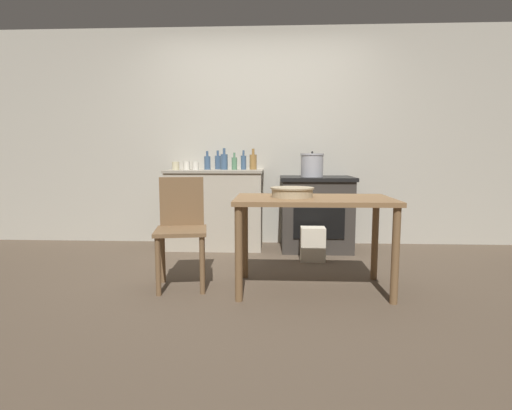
# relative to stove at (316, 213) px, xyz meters

# --- Properties ---
(ground_plane) EXTENTS (14.00, 14.00, 0.00)m
(ground_plane) POSITION_rel_stove_xyz_m (-0.65, -1.24, -0.41)
(ground_plane) COLOR brown
(wall_back) EXTENTS (8.00, 0.07, 2.55)m
(wall_back) POSITION_rel_stove_xyz_m (-0.65, 0.35, 0.86)
(wall_back) COLOR #B2AD9E
(wall_back) RESTS_ON ground_plane
(counter_cabinet) EXTENTS (1.09, 0.57, 0.90)m
(counter_cabinet) POSITION_rel_stove_xyz_m (-1.15, 0.04, 0.04)
(counter_cabinet) COLOR #B2A893
(counter_cabinet) RESTS_ON ground_plane
(stove) EXTENTS (0.81, 0.66, 0.83)m
(stove) POSITION_rel_stove_xyz_m (0.00, 0.00, 0.00)
(stove) COLOR #38332D
(stove) RESTS_ON ground_plane
(work_table) EXTENTS (1.21, 0.68, 0.73)m
(work_table) POSITION_rel_stove_xyz_m (-0.17, -1.41, 0.22)
(work_table) COLOR olive
(work_table) RESTS_ON ground_plane
(chair) EXTENTS (0.46, 0.46, 0.88)m
(chair) POSITION_rel_stove_xyz_m (-1.22, -1.36, 0.07)
(chair) COLOR brown
(chair) RESTS_ON ground_plane
(flour_sack) EXTENTS (0.24, 0.17, 0.34)m
(flour_sack) POSITION_rel_stove_xyz_m (-0.08, -0.53, -0.24)
(flour_sack) COLOR beige
(flour_sack) RESTS_ON ground_plane
(stock_pot) EXTENTS (0.26, 0.26, 0.28)m
(stock_pot) POSITION_rel_stove_xyz_m (-0.06, -0.07, 0.54)
(stock_pot) COLOR #A8A8AD
(stock_pot) RESTS_ON stove
(mixing_bowl_large) EXTENTS (0.34, 0.34, 0.08)m
(mixing_bowl_large) POSITION_rel_stove_xyz_m (-0.33, -1.40, 0.36)
(mixing_bowl_large) COLOR tan
(mixing_bowl_large) RESTS_ON work_table
(bottle_far_left) EXTENTS (0.06, 0.06, 0.20)m
(bottle_far_left) POSITION_rel_stove_xyz_m (-0.93, 0.07, 0.56)
(bottle_far_left) COLOR #517F5B
(bottle_far_left) RESTS_ON counter_cabinet
(bottle_left) EXTENTS (0.08, 0.08, 0.24)m
(bottle_left) POSITION_rel_stove_xyz_m (-0.72, 0.14, 0.58)
(bottle_left) COLOR olive
(bottle_left) RESTS_ON counter_cabinet
(bottle_mid_left) EXTENTS (0.07, 0.07, 0.22)m
(bottle_mid_left) POSITION_rel_stove_xyz_m (-1.15, 0.25, 0.57)
(bottle_mid_left) COLOR #3D5675
(bottle_mid_left) RESTS_ON counter_cabinet
(bottle_center_left) EXTENTS (0.08, 0.08, 0.25)m
(bottle_center_left) POSITION_rel_stove_xyz_m (-1.05, 0.10, 0.58)
(bottle_center_left) COLOR #3D5675
(bottle_center_left) RESTS_ON counter_cabinet
(bottle_center) EXTENTS (0.06, 0.06, 0.22)m
(bottle_center) POSITION_rel_stove_xyz_m (-0.83, 0.14, 0.57)
(bottle_center) COLOR #3D5675
(bottle_center) RESTS_ON counter_cabinet
(bottle_center_right) EXTENTS (0.07, 0.07, 0.21)m
(bottle_center_right) POSITION_rel_stove_xyz_m (-1.25, 0.11, 0.57)
(bottle_center_right) COLOR #3D5675
(bottle_center_right) RESTS_ON counter_cabinet
(cup_mid_right) EXTENTS (0.08, 0.08, 0.09)m
(cup_mid_right) POSITION_rel_stove_xyz_m (-1.58, -0.05, 0.53)
(cup_mid_right) COLOR beige
(cup_mid_right) RESTS_ON counter_cabinet
(cup_right) EXTENTS (0.07, 0.07, 0.09)m
(cup_right) POSITION_rel_stove_xyz_m (-1.46, -0.03, 0.53)
(cup_right) COLOR silver
(cup_right) RESTS_ON counter_cabinet
(cup_far_right) EXTENTS (0.07, 0.07, 0.09)m
(cup_far_right) POSITION_rel_stove_xyz_m (-1.36, -0.06, 0.53)
(cup_far_right) COLOR silver
(cup_far_right) RESTS_ON counter_cabinet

